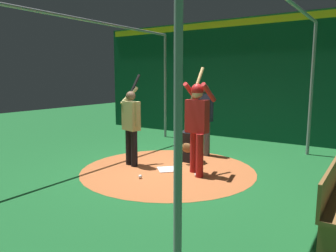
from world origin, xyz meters
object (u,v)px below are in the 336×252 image
at_px(umpire, 204,116).
at_px(baseball_1, 196,175).
at_px(catcher, 191,146).
at_px(batter, 197,120).
at_px(baseball_0, 140,177).
at_px(visitor, 131,123).
at_px(home_plate, 168,169).

relative_size(umpire, baseball_1, 24.18).
relative_size(catcher, baseball_1, 12.77).
bearing_deg(batter, baseball_0, -42.05).
relative_size(umpire, baseball_0, 24.18).
height_order(catcher, visitor, visitor).
height_order(umpire, baseball_0, umpire).
bearing_deg(visitor, baseball_0, 64.58).
relative_size(batter, catcher, 2.30).
height_order(home_plate, batter, batter).
bearing_deg(batter, home_plate, -85.31).
bearing_deg(catcher, batter, 36.41).
distance_m(baseball_0, baseball_1, 1.11).
distance_m(home_plate, baseball_1, 0.75).
distance_m(umpire, baseball_0, 2.59).
height_order(visitor, baseball_1, visitor).
relative_size(home_plate, catcher, 0.44).
distance_m(home_plate, umpire, 1.88).
height_order(home_plate, visitor, visitor).
distance_m(umpire, baseball_1, 2.08).
xyz_separation_m(catcher, baseball_1, (0.95, 0.66, -0.33)).
relative_size(visitor, baseball_1, 27.47).
xyz_separation_m(batter, baseball_1, (0.15, 0.08, -1.09)).
bearing_deg(batter, umpire, -157.13).
bearing_deg(home_plate, catcher, 174.88).
height_order(batter, baseball_0, batter).
distance_m(visitor, baseball_0, 1.36).
height_order(home_plate, baseball_1, baseball_1).
bearing_deg(umpire, catcher, 4.74).
xyz_separation_m(home_plate, baseball_0, (0.81, -0.11, 0.03)).
xyz_separation_m(umpire, baseball_0, (2.39, -0.13, -0.97)).
distance_m(home_plate, batter, 1.30).
height_order(home_plate, umpire, umpire).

